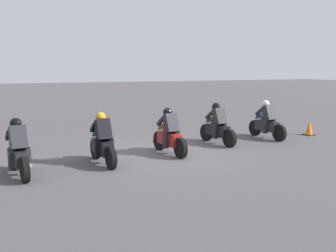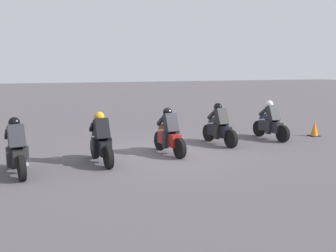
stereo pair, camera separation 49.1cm
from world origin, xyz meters
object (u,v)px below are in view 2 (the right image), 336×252
at_px(rider_lane_a, 271,123).
at_px(rider_lane_c, 169,135).
at_px(rider_lane_b, 219,127).
at_px(rider_lane_e, 17,151).
at_px(traffic_cone, 314,129).
at_px(rider_lane_d, 101,142).

distance_m(rider_lane_a, rider_lane_c, 4.76).
bearing_deg(rider_lane_b, rider_lane_e, 96.83).
relative_size(rider_lane_c, rider_lane_e, 1.00).
relative_size(rider_lane_a, traffic_cone, 3.34).
bearing_deg(rider_lane_d, rider_lane_c, -84.72).
bearing_deg(rider_lane_b, rider_lane_a, -91.61).
bearing_deg(rider_lane_c, traffic_cone, -88.14).
xyz_separation_m(rider_lane_b, rider_lane_e, (-1.74, 6.84, 0.00)).
xyz_separation_m(rider_lane_a, traffic_cone, (-0.06, -2.08, -0.34)).
xyz_separation_m(rider_lane_e, traffic_cone, (1.92, -11.29, -0.34)).
xyz_separation_m(rider_lane_b, rider_lane_c, (-0.86, 2.26, 0.00)).
relative_size(rider_lane_a, rider_lane_b, 1.00).
bearing_deg(rider_lane_e, rider_lane_b, -85.11).
height_order(rider_lane_e, traffic_cone, rider_lane_e).
distance_m(rider_lane_d, traffic_cone, 9.12).
xyz_separation_m(rider_lane_a, rider_lane_e, (-1.98, 9.21, 0.00)).
bearing_deg(rider_lane_d, rider_lane_b, -79.70).
height_order(rider_lane_b, rider_lane_e, same).
bearing_deg(rider_lane_d, traffic_cone, -86.30).
distance_m(rider_lane_b, rider_lane_d, 4.73).
height_order(rider_lane_a, rider_lane_c, same).
bearing_deg(traffic_cone, rider_lane_a, 88.43).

